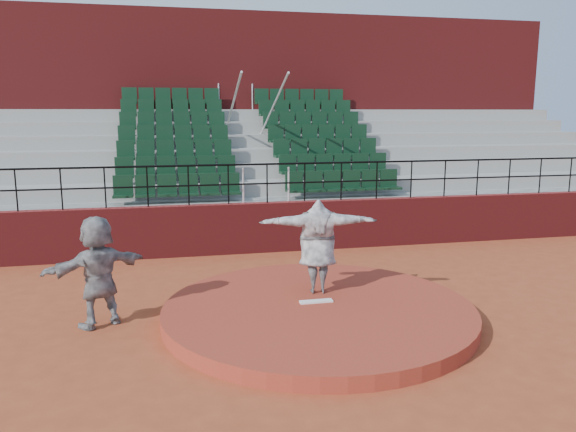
# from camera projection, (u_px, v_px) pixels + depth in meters

# --- Properties ---
(ground) EXTENTS (90.00, 90.00, 0.00)m
(ground) POSITION_uv_depth(u_px,v_px,m) (318.00, 318.00, 9.98)
(ground) COLOR #9A4022
(ground) RESTS_ON ground
(pitchers_mound) EXTENTS (5.50, 5.50, 0.25)m
(pitchers_mound) POSITION_uv_depth(u_px,v_px,m) (318.00, 312.00, 9.96)
(pitchers_mound) COLOR #993322
(pitchers_mound) RESTS_ON ground
(pitching_rubber) EXTENTS (0.60, 0.15, 0.03)m
(pitching_rubber) POSITION_uv_depth(u_px,v_px,m) (316.00, 301.00, 10.08)
(pitching_rubber) COLOR white
(pitching_rubber) RESTS_ON pitchers_mound
(boundary_wall) EXTENTS (24.00, 0.30, 1.30)m
(boundary_wall) POSITION_uv_depth(u_px,v_px,m) (267.00, 227.00, 14.66)
(boundary_wall) COLOR maroon
(boundary_wall) RESTS_ON ground
(wall_railing) EXTENTS (24.04, 0.05, 1.03)m
(wall_railing) POSITION_uv_depth(u_px,v_px,m) (267.00, 175.00, 14.41)
(wall_railing) COLOR black
(wall_railing) RESTS_ON boundary_wall
(seating_deck) EXTENTS (24.00, 5.97, 4.63)m
(seating_deck) POSITION_uv_depth(u_px,v_px,m) (247.00, 181.00, 18.02)
(seating_deck) COLOR gray
(seating_deck) RESTS_ON ground
(press_box_facade) EXTENTS (24.00, 3.00, 7.10)m
(press_box_facade) POSITION_uv_depth(u_px,v_px,m) (231.00, 114.00, 21.43)
(press_box_facade) COLOR maroon
(press_box_facade) RESTS_ON ground
(pitcher) EXTENTS (2.25, 0.89, 1.78)m
(pitcher) POSITION_uv_depth(u_px,v_px,m) (318.00, 246.00, 10.50)
(pitcher) COLOR black
(pitcher) RESTS_ON pitchers_mound
(fielder) EXTENTS (1.84, 1.34, 1.92)m
(fielder) POSITION_uv_depth(u_px,v_px,m) (98.00, 271.00, 9.50)
(fielder) COLOR black
(fielder) RESTS_ON ground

